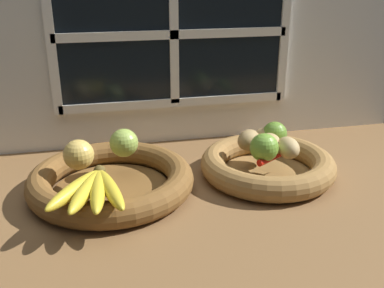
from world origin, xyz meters
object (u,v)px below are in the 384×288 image
(potato_large, at_px, (268,143))
(potato_small, at_px, (288,148))
(potato_oblong, at_px, (249,140))
(fruit_bowl_left, at_px, (111,180))
(apple_green_back, at_px, (124,143))
(apple_golden_left, at_px, (79,155))
(chili_pepper, at_px, (280,155))
(lime_far, at_px, (275,134))
(banana_bunch_front, at_px, (93,189))
(potato_back, at_px, (269,136))
(lime_near, at_px, (264,148))
(fruit_bowl_right, at_px, (267,165))

(potato_large, relative_size, potato_small, 1.02)
(potato_oblong, bearing_deg, fruit_bowl_left, -174.83)
(apple_green_back, distance_m, potato_oblong, 0.30)
(apple_golden_left, bearing_deg, chili_pepper, -5.61)
(apple_golden_left, distance_m, potato_oblong, 0.41)
(lime_far, bearing_deg, banana_bunch_front, -159.17)
(apple_golden_left, xyz_separation_m, potato_back, (0.47, 0.04, -0.01))
(potato_oblong, relative_size, lime_near, 0.98)
(fruit_bowl_right, relative_size, lime_far, 5.29)
(fruit_bowl_right, distance_m, potato_small, 0.07)
(fruit_bowl_right, height_order, potato_back, potato_back)
(potato_oblong, height_order, lime_far, lime_far)
(apple_golden_left, relative_size, lime_far, 1.10)
(potato_back, xyz_separation_m, potato_large, (-0.02, -0.05, 0.00))
(potato_oblong, height_order, potato_small, potato_oblong)
(fruit_bowl_left, distance_m, banana_bunch_front, 0.14)
(banana_bunch_front, height_order, chili_pepper, banana_bunch_front)
(fruit_bowl_left, relative_size, apple_green_back, 5.58)
(fruit_bowl_right, bearing_deg, apple_golden_left, 178.96)
(fruit_bowl_left, distance_m, potato_oblong, 0.34)
(fruit_bowl_left, bearing_deg, banana_bunch_front, -107.37)
(fruit_bowl_left, relative_size, banana_bunch_front, 1.95)
(apple_golden_left, bearing_deg, apple_green_back, 25.75)
(banana_bunch_front, xyz_separation_m, chili_pepper, (0.43, 0.09, -0.01))
(banana_bunch_front, height_order, potato_large, potato_large)
(potato_oblong, xyz_separation_m, potato_small, (0.07, -0.07, -0.00))
(lime_near, bearing_deg, apple_green_back, 162.17)
(fruit_bowl_left, bearing_deg, potato_back, 6.87)
(fruit_bowl_left, distance_m, apple_golden_left, 0.09)
(fruit_bowl_right, bearing_deg, potato_oblong, 142.13)
(fruit_bowl_right, distance_m, banana_bunch_front, 0.44)
(apple_golden_left, xyz_separation_m, potato_small, (0.48, -0.04, -0.01))
(lime_far, bearing_deg, fruit_bowl_left, -174.11)
(fruit_bowl_right, relative_size, potato_back, 4.23)
(fruit_bowl_right, relative_size, apple_green_back, 4.87)
(potato_large, bearing_deg, fruit_bowl_left, -180.00)
(lime_far, bearing_deg, chili_pepper, -102.72)
(fruit_bowl_right, height_order, apple_golden_left, apple_golden_left)
(potato_small, relative_size, lime_far, 1.19)
(fruit_bowl_left, height_order, apple_green_back, apple_green_back)
(apple_golden_left, relative_size, potato_oblong, 1.04)
(potato_back, relative_size, potato_oblong, 1.19)
(potato_large, distance_m, lime_far, 0.05)
(potato_back, distance_m, lime_far, 0.01)
(banana_bunch_front, xyz_separation_m, potato_back, (0.44, 0.18, 0.01))
(potato_oblong, bearing_deg, potato_large, -37.87)
(fruit_bowl_right, height_order, potato_oblong, potato_oblong)
(potato_oblong, height_order, chili_pepper, potato_oblong)
(apple_golden_left, xyz_separation_m, apple_green_back, (0.10, 0.05, -0.00))
(apple_green_back, xyz_separation_m, potato_oblong, (0.30, -0.03, -0.01))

